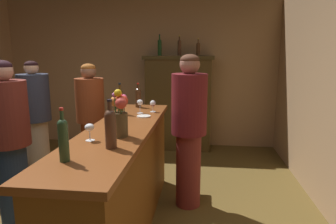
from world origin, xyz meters
TOP-DOWN VIEW (x-y plane):
  - wall_back at (0.00, 3.07)m, footprint 4.96×0.12m
  - bar_counter at (0.42, 0.19)m, footprint 0.56×2.42m
  - display_cabinet at (0.73, 2.77)m, footprint 1.18×0.42m
  - wine_bottle_riesling at (0.31, -0.64)m, footprint 0.06×0.06m
  - wine_bottle_rose at (0.36, 1.22)m, footprint 0.07×0.07m
  - wine_bottle_pinot at (0.26, 0.80)m, footprint 0.06×0.06m
  - wine_bottle_merlot at (0.52, -0.36)m, footprint 0.08×0.08m
  - wine_glass_front at (0.59, 0.95)m, footprint 0.07×0.07m
  - wine_glass_mid at (0.30, -0.21)m, footprint 0.07×0.07m
  - wine_glass_rear at (0.46, 0.86)m, footprint 0.07×0.07m
  - flower_arrangement at (0.50, -0.07)m, footprint 0.15×0.17m
  - cheese_plate at (0.54, 0.68)m, footprint 0.14×0.14m
  - display_bottle_left at (0.41, 2.77)m, footprint 0.07×0.07m
  - display_bottle_midleft at (0.74, 2.77)m, footprint 0.06×0.06m
  - display_bottle_center at (1.05, 2.77)m, footprint 0.07×0.07m
  - patron_tall at (-0.98, 1.21)m, footprint 0.38×0.38m
  - patron_in_grey at (-0.67, 0.22)m, footprint 0.39×0.39m
  - patron_near_entrance at (-0.30, 1.34)m, footprint 0.36×0.36m
  - bartender at (1.01, 0.78)m, footprint 0.37×0.37m

SIDE VIEW (x-z plane):
  - bar_counter at x=0.42m, z-range 0.00..1.02m
  - patron_near_entrance at x=-0.30m, z-range 0.07..1.60m
  - display_cabinet at x=0.73m, z-range 0.03..1.65m
  - patron_tall at x=-0.98m, z-range 0.07..1.63m
  - patron_in_grey at x=-0.67m, z-range 0.07..1.67m
  - bartender at x=1.01m, z-range 0.08..1.73m
  - cheese_plate at x=0.54m, z-range 1.01..1.02m
  - wine_glass_front at x=0.59m, z-range 1.04..1.17m
  - wine_glass_mid at x=0.30m, z-range 1.04..1.18m
  - wine_glass_rear at x=0.46m, z-range 1.05..1.20m
  - wine_bottle_rose at x=0.36m, z-range 1.00..1.29m
  - wine_bottle_pinot at x=0.26m, z-range 0.99..1.33m
  - wine_bottle_riesling at x=0.31m, z-range 0.99..1.33m
  - wine_bottle_merlot at x=0.52m, z-range 0.99..1.34m
  - flower_arrangement at x=0.50m, z-range 1.01..1.39m
  - wall_back at x=0.00m, z-range 0.00..2.63m
  - display_bottle_center at x=1.05m, z-range 1.60..1.88m
  - display_bottle_midleft at x=0.74m, z-range 1.60..1.93m
  - display_bottle_left at x=0.41m, z-range 1.59..1.95m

